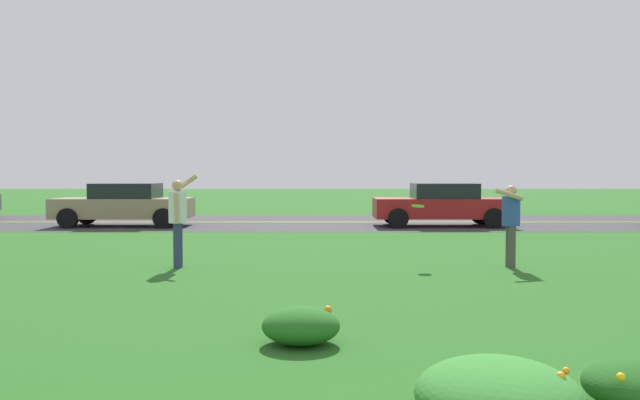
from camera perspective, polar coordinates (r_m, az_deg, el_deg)
The scene contains 10 objects.
ground_plane at distance 13.48m, azimuth 7.76°, elevation -5.38°, with size 120.00×120.00×0.00m, color #26601E.
highway_strip at distance 24.32m, azimuth 4.40°, elevation -1.90°, with size 120.00×8.11×0.01m, color #38383A.
highway_center_stripe at distance 24.32m, azimuth 4.40°, elevation -1.89°, with size 120.00×0.16×0.00m, color yellow.
daylily_clump_front_center at distance 5.01m, azimuth 15.34°, elevation -15.92°, with size 1.18×1.26×0.50m.
daylily_clump_front_right at distance 7.13m, azimuth -1.38°, elevation -10.73°, with size 0.83×0.75×0.39m.
person_thrower_white_shirt at distance 12.89m, azimuth -11.82°, elevation -1.27°, with size 0.52×0.49×1.79m.
person_catcher_blue_shirt at distance 13.16m, azimuth 16.29°, elevation -1.54°, with size 0.54×0.49×1.57m.
frisbee_lime at distance 13.04m, azimuth 8.65°, elevation -0.53°, with size 0.26×0.25×0.09m.
car_red_center_left at distance 22.77m, azimuth 10.66°, elevation -0.37°, with size 4.50×2.00×1.45m.
car_tan_center_right at distance 23.35m, azimuth -16.17°, elevation -0.36°, with size 4.50×2.00×1.45m.
Camera 1 is at (-1.75, -2.29, 1.81)m, focal length 37.34 mm.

